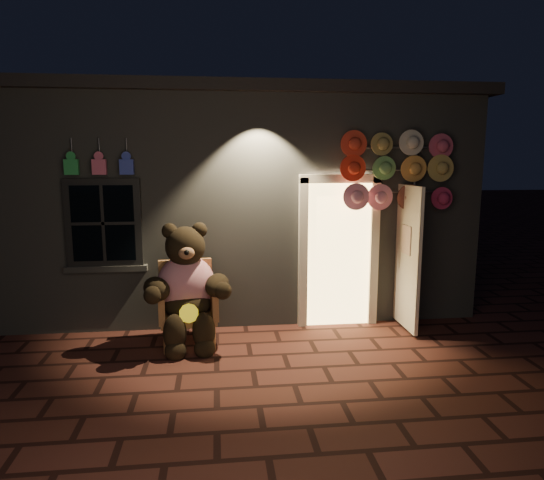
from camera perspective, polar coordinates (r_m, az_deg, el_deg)
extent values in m
plane|color=#4E241E|center=(5.78, -2.24, -15.06)|extent=(60.00, 60.00, 0.00)
cube|color=slate|center=(9.28, -4.18, 4.85)|extent=(7.00, 5.00, 3.30)
cube|color=black|center=(9.30, -4.31, 15.53)|extent=(7.30, 5.30, 0.16)
cube|color=black|center=(6.93, -19.16, 1.91)|extent=(1.00, 0.10, 1.20)
cube|color=black|center=(6.90, -19.21, 1.88)|extent=(0.82, 0.06, 1.02)
cube|color=slate|center=(7.03, -18.88, -3.18)|extent=(1.10, 0.14, 0.08)
cube|color=#F8CA6F|center=(7.08, 7.75, -1.60)|extent=(0.92, 0.10, 2.10)
cube|color=beige|center=(6.93, 3.66, -1.77)|extent=(0.12, 0.12, 2.20)
cube|color=beige|center=(7.18, 11.86, -1.55)|extent=(0.12, 0.12, 2.20)
cube|color=beige|center=(6.91, 8.04, 7.16)|extent=(1.16, 0.12, 0.12)
cube|color=beige|center=(7.00, 15.68, -1.99)|extent=(0.05, 0.80, 2.00)
cube|color=green|center=(6.88, -22.52, 7.94)|extent=(0.18, 0.07, 0.20)
cylinder|color=#59595E|center=(6.94, -22.52, 10.01)|extent=(0.02, 0.02, 0.25)
cube|color=#CA5372|center=(6.80, -19.65, 8.10)|extent=(0.18, 0.07, 0.20)
cylinder|color=#59595E|center=(6.86, -19.66, 10.20)|extent=(0.02, 0.02, 0.25)
cube|color=#2F3EA6|center=(6.73, -16.72, 8.24)|extent=(0.18, 0.07, 0.20)
cylinder|color=#59595E|center=(6.79, -16.73, 10.36)|extent=(0.02, 0.02, 0.25)
cube|color=#A97741|center=(6.49, -9.88, -8.88)|extent=(0.77, 0.73, 0.10)
cube|color=#A97741|center=(6.68, -10.13, -5.21)|extent=(0.71, 0.16, 0.70)
cube|color=#A97741|center=(6.41, -12.89, -7.36)|extent=(0.15, 0.61, 0.40)
cube|color=#A97741|center=(6.44, -6.95, -7.09)|extent=(0.15, 0.61, 0.40)
cylinder|color=#A97741|center=(6.29, -12.44, -11.61)|extent=(0.05, 0.05, 0.32)
cylinder|color=#A97741|center=(6.32, -6.88, -11.34)|extent=(0.05, 0.05, 0.32)
cylinder|color=#A97741|center=(6.82, -12.54, -9.93)|extent=(0.05, 0.05, 0.32)
cylinder|color=#A97741|center=(6.85, -7.43, -9.69)|extent=(0.05, 0.05, 0.32)
ellipsoid|color=#B51337|center=(6.43, -10.07, -5.20)|extent=(0.82, 0.69, 0.79)
ellipsoid|color=black|center=(6.41, -9.96, -7.40)|extent=(0.68, 0.60, 0.37)
sphere|color=black|center=(6.27, -10.18, -0.73)|extent=(0.57, 0.57, 0.51)
sphere|color=black|center=(6.26, -11.96, 1.05)|extent=(0.20, 0.20, 0.20)
sphere|color=black|center=(6.28, -8.54, 1.17)|extent=(0.20, 0.20, 0.20)
ellipsoid|color=#966644|center=(6.05, -10.04, -1.53)|extent=(0.21, 0.16, 0.16)
ellipsoid|color=black|center=(6.18, -13.43, -5.61)|extent=(0.49, 0.59, 0.29)
ellipsoid|color=black|center=(6.22, -6.47, -5.31)|extent=(0.40, 0.57, 0.29)
ellipsoid|color=black|center=(6.17, -11.36, -10.72)|extent=(0.29, 0.29, 0.49)
ellipsoid|color=black|center=(6.19, -8.03, -10.56)|extent=(0.29, 0.29, 0.49)
sphere|color=black|center=(6.18, -11.27, -12.66)|extent=(0.27, 0.27, 0.27)
sphere|color=black|center=(6.20, -7.93, -12.49)|extent=(0.27, 0.27, 0.27)
cylinder|color=yellow|center=(6.10, -9.76, -8.50)|extent=(0.25, 0.13, 0.23)
cylinder|color=#59595E|center=(7.26, 16.19, 1.06)|extent=(0.04, 0.04, 2.76)
cylinder|color=#59595E|center=(7.06, 14.37, 10.50)|extent=(1.23, 0.03, 0.03)
cylinder|color=#59595E|center=(7.06, 14.26, 8.01)|extent=(1.23, 0.03, 0.03)
cylinder|color=#59595E|center=(7.07, 14.16, 5.52)|extent=(1.23, 0.03, 0.03)
cylinder|color=red|center=(6.81, 9.68, 11.13)|extent=(0.35, 0.11, 0.35)
cylinder|color=#9A8648|center=(6.91, 13.07, 11.00)|extent=(0.35, 0.11, 0.35)
cylinder|color=beige|center=(7.03, 16.36, 10.84)|extent=(0.35, 0.11, 0.35)
cylinder|color=#CB4B6B|center=(7.25, 19.21, 10.64)|extent=(0.35, 0.11, 0.35)
cylinder|color=red|center=(6.78, 9.66, 8.11)|extent=(0.35, 0.11, 0.35)
cylinder|color=#6CA95B|center=(6.88, 13.04, 8.02)|extent=(0.35, 0.11, 0.35)
cylinder|color=#E8A049|center=(7.08, 16.04, 7.93)|extent=(0.35, 0.11, 0.35)
cylinder|color=tan|center=(7.22, 19.16, 7.80)|extent=(0.35, 0.11, 0.35)
cylinder|color=pink|center=(6.77, 9.65, 5.07)|extent=(0.35, 0.11, 0.35)
cylinder|color=pink|center=(6.95, 12.77, 5.09)|extent=(0.35, 0.11, 0.35)
cylinder|color=brown|center=(7.07, 16.00, 5.02)|extent=(0.35, 0.11, 0.35)
cylinder|color=#C42C58|center=(7.21, 19.11, 4.95)|extent=(0.35, 0.11, 0.35)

